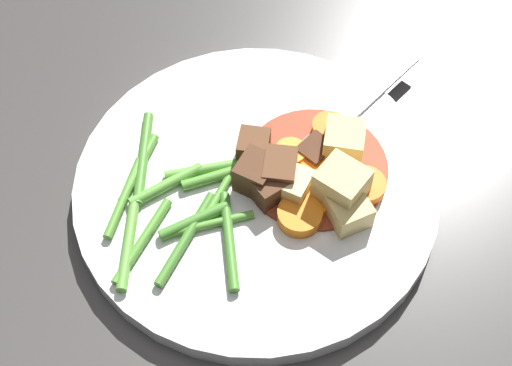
# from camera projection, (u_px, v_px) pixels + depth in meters

# --- Properties ---
(ground_plane) EXTENTS (3.00, 3.00, 0.00)m
(ground_plane) POSITION_uv_depth(u_px,v_px,m) (256.00, 195.00, 0.59)
(ground_plane) COLOR #423F3D
(dinner_plate) EXTENTS (0.27, 0.27, 0.02)m
(dinner_plate) POSITION_uv_depth(u_px,v_px,m) (256.00, 189.00, 0.58)
(dinner_plate) COLOR white
(dinner_plate) RESTS_ON ground_plane
(stew_sauce) EXTENTS (0.11, 0.11, 0.00)m
(stew_sauce) POSITION_uv_depth(u_px,v_px,m) (315.00, 167.00, 0.58)
(stew_sauce) COLOR #93381E
(stew_sauce) RESTS_ON dinner_plate
(carrot_slice_0) EXTENTS (0.05, 0.05, 0.01)m
(carrot_slice_0) POSITION_uv_depth(u_px,v_px,m) (309.00, 199.00, 0.56)
(carrot_slice_0) COLOR orange
(carrot_slice_0) RESTS_ON dinner_plate
(carrot_slice_1) EXTENTS (0.04, 0.04, 0.01)m
(carrot_slice_1) POSITION_uv_depth(u_px,v_px,m) (364.00, 186.00, 0.57)
(carrot_slice_1) COLOR orange
(carrot_slice_1) RESTS_ON dinner_plate
(carrot_slice_2) EXTENTS (0.04, 0.04, 0.01)m
(carrot_slice_2) POSITION_uv_depth(u_px,v_px,m) (322.00, 177.00, 0.57)
(carrot_slice_2) COLOR orange
(carrot_slice_2) RESTS_ON dinner_plate
(carrot_slice_3) EXTENTS (0.04, 0.04, 0.01)m
(carrot_slice_3) POSITION_uv_depth(u_px,v_px,m) (329.00, 130.00, 0.60)
(carrot_slice_3) COLOR orange
(carrot_slice_3) RESTS_ON dinner_plate
(carrot_slice_4) EXTENTS (0.03, 0.03, 0.01)m
(carrot_slice_4) POSITION_uv_depth(u_px,v_px,m) (290.00, 155.00, 0.58)
(carrot_slice_4) COLOR orange
(carrot_slice_4) RESTS_ON dinner_plate
(carrot_slice_5) EXTENTS (0.04, 0.04, 0.01)m
(carrot_slice_5) POSITION_uv_depth(u_px,v_px,m) (300.00, 215.00, 0.56)
(carrot_slice_5) COLOR orange
(carrot_slice_5) RESTS_ON dinner_plate
(potato_chunk_0) EXTENTS (0.04, 0.04, 0.04)m
(potato_chunk_0) POSITION_uv_depth(u_px,v_px,m) (341.00, 187.00, 0.55)
(potato_chunk_0) COLOR #E5CC7A
(potato_chunk_0) RESTS_ON dinner_plate
(potato_chunk_1) EXTENTS (0.04, 0.04, 0.02)m
(potato_chunk_1) POSITION_uv_depth(u_px,v_px,m) (349.00, 211.00, 0.55)
(potato_chunk_1) COLOR #E5CC7A
(potato_chunk_1) RESTS_ON dinner_plate
(potato_chunk_2) EXTENTS (0.04, 0.04, 0.02)m
(potato_chunk_2) POSITION_uv_depth(u_px,v_px,m) (291.00, 185.00, 0.56)
(potato_chunk_2) COLOR #EAD68C
(potato_chunk_2) RESTS_ON dinner_plate
(potato_chunk_3) EXTENTS (0.04, 0.04, 0.03)m
(potato_chunk_3) POSITION_uv_depth(u_px,v_px,m) (344.00, 143.00, 0.58)
(potato_chunk_3) COLOR #E5CC7A
(potato_chunk_3) RESTS_ON dinner_plate
(meat_chunk_0) EXTENTS (0.03, 0.03, 0.02)m
(meat_chunk_0) POSITION_uv_depth(u_px,v_px,m) (315.00, 152.00, 0.58)
(meat_chunk_0) COLOR #4C2B19
(meat_chunk_0) RESTS_ON dinner_plate
(meat_chunk_1) EXTENTS (0.04, 0.04, 0.02)m
(meat_chunk_1) POSITION_uv_depth(u_px,v_px,m) (269.00, 186.00, 0.56)
(meat_chunk_1) COLOR #56331E
(meat_chunk_1) RESTS_ON dinner_plate
(meat_chunk_2) EXTENTS (0.03, 0.03, 0.03)m
(meat_chunk_2) POSITION_uv_depth(u_px,v_px,m) (279.00, 167.00, 0.57)
(meat_chunk_2) COLOR brown
(meat_chunk_2) RESTS_ON dinner_plate
(meat_chunk_3) EXTENTS (0.04, 0.04, 0.03)m
(meat_chunk_3) POSITION_uv_depth(u_px,v_px,m) (252.00, 172.00, 0.57)
(meat_chunk_3) COLOR #56331E
(meat_chunk_3) RESTS_ON dinner_plate
(meat_chunk_4) EXTENTS (0.03, 0.03, 0.02)m
(meat_chunk_4) POSITION_uv_depth(u_px,v_px,m) (257.00, 147.00, 0.58)
(meat_chunk_4) COLOR brown
(meat_chunk_4) RESTS_ON dinner_plate
(green_bean_0) EXTENTS (0.02, 0.07, 0.01)m
(green_bean_0) POSITION_uv_depth(u_px,v_px,m) (128.00, 246.00, 0.54)
(green_bean_0) COLOR #66AD42
(green_bean_0) RESTS_ON dinner_plate
(green_bean_1) EXTENTS (0.06, 0.04, 0.01)m
(green_bean_1) POSITION_uv_depth(u_px,v_px,m) (166.00, 184.00, 0.57)
(green_bean_1) COLOR #66AD42
(green_bean_1) RESTS_ON dinner_plate
(green_bean_2) EXTENTS (0.07, 0.02, 0.01)m
(green_bean_2) POSITION_uv_depth(u_px,v_px,m) (208.00, 225.00, 0.55)
(green_bean_2) COLOR #599E38
(green_bean_2) RESTS_ON dinner_plate
(green_bean_3) EXTENTS (0.06, 0.02, 0.01)m
(green_bean_3) POSITION_uv_depth(u_px,v_px,m) (219.00, 175.00, 0.58)
(green_bean_3) COLOR #599E38
(green_bean_3) RESTS_ON dinner_plate
(green_bean_4) EXTENTS (0.03, 0.07, 0.01)m
(green_bean_4) POSITION_uv_depth(u_px,v_px,m) (124.00, 198.00, 0.57)
(green_bean_4) COLOR #599E38
(green_bean_4) RESTS_ON dinner_plate
(green_bean_5) EXTENTS (0.04, 0.07, 0.01)m
(green_bean_5) POSITION_uv_depth(u_px,v_px,m) (143.00, 241.00, 0.55)
(green_bean_5) COLOR #599E38
(green_bean_5) RESTS_ON dinner_plate
(green_bean_6) EXTENTS (0.03, 0.06, 0.01)m
(green_bean_6) POSITION_uv_depth(u_px,v_px,m) (226.00, 178.00, 0.58)
(green_bean_6) COLOR #599E38
(green_bean_6) RESTS_ON dinner_plate
(green_bean_7) EXTENTS (0.03, 0.06, 0.01)m
(green_bean_7) POSITION_uv_depth(u_px,v_px,m) (139.00, 168.00, 0.58)
(green_bean_7) COLOR #599E38
(green_bean_7) RESTS_ON dinner_plate
(green_bean_8) EXTENTS (0.05, 0.03, 0.01)m
(green_bean_8) POSITION_uv_depth(u_px,v_px,m) (194.00, 221.00, 0.55)
(green_bean_8) COLOR #4C8E33
(green_bean_8) RESTS_ON dinner_plate
(green_bean_9) EXTENTS (0.06, 0.02, 0.01)m
(green_bean_9) POSITION_uv_depth(u_px,v_px,m) (207.00, 169.00, 0.58)
(green_bean_9) COLOR #66AD42
(green_bean_9) RESTS_ON dinner_plate
(green_bean_10) EXTENTS (0.02, 0.08, 0.01)m
(green_bean_10) POSITION_uv_depth(u_px,v_px,m) (143.00, 158.00, 0.59)
(green_bean_10) COLOR #4C8E33
(green_bean_10) RESTS_ON dinner_plate
(green_bean_11) EXTENTS (0.01, 0.08, 0.01)m
(green_bean_11) POSITION_uv_depth(u_px,v_px,m) (229.00, 241.00, 0.55)
(green_bean_11) COLOR #4C8E33
(green_bean_11) RESTS_ON dinner_plate
(green_bean_12) EXTENTS (0.05, 0.07, 0.01)m
(green_bean_12) POSITION_uv_depth(u_px,v_px,m) (186.00, 239.00, 0.55)
(green_bean_12) COLOR #4C8E33
(green_bean_12) RESTS_ON dinner_plate
(fork) EXTENTS (0.14, 0.13, 0.00)m
(fork) POSITION_uv_depth(u_px,v_px,m) (343.00, 122.00, 0.61)
(fork) COLOR silver
(fork) RESTS_ON dinner_plate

